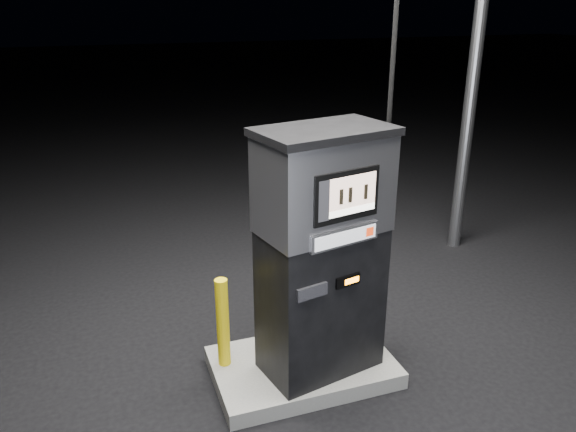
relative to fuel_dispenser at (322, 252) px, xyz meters
name	(u,v)px	position (x,y,z in m)	size (l,w,h in m)	color
ground	(302,374)	(-0.13, 0.10, -1.25)	(80.00, 80.00, 0.00)	black
pump_island	(302,367)	(-0.13, 0.10, -1.17)	(1.60, 1.00, 0.15)	slate
fuel_dispenser	(322,252)	(0.00, 0.00, 0.00)	(1.23, 0.84, 4.44)	black
bollard_left	(223,323)	(-0.80, 0.29, -0.68)	(0.11, 0.11, 0.84)	yellow
bollard_right	(371,292)	(0.61, 0.27, -0.62)	(0.13, 0.13, 0.96)	yellow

